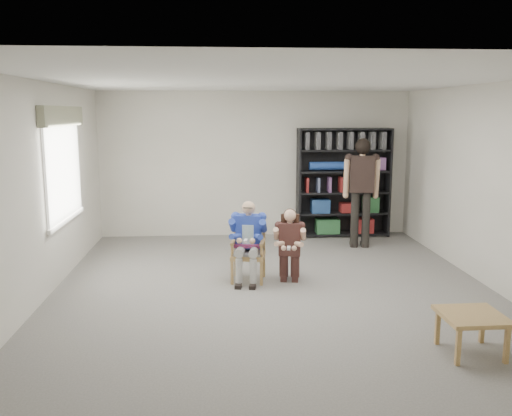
{
  "coord_description": "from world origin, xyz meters",
  "views": [
    {
      "loc": [
        -0.76,
        -6.99,
        2.4
      ],
      "look_at": [
        -0.2,
        0.6,
        1.05
      ],
      "focal_mm": 38.0,
      "sensor_mm": 36.0,
      "label": 1
    }
  ],
  "objects_px": {
    "armchair": "(248,250)",
    "kneeling_woman": "(290,246)",
    "bookshelf": "(343,183)",
    "standing_man": "(361,194)",
    "seated_man": "(248,241)",
    "side_table": "(471,334)"
  },
  "relations": [
    {
      "from": "kneeling_woman",
      "to": "standing_man",
      "type": "relative_size",
      "value": 0.55
    },
    {
      "from": "standing_man",
      "to": "side_table",
      "type": "xyz_separation_m",
      "value": [
        -0.03,
        -4.39,
        -0.76
      ]
    },
    {
      "from": "armchair",
      "to": "standing_man",
      "type": "height_order",
      "value": "standing_man"
    },
    {
      "from": "bookshelf",
      "to": "armchair",
      "type": "bearing_deg",
      "value": -126.13
    },
    {
      "from": "kneeling_woman",
      "to": "standing_man",
      "type": "height_order",
      "value": "standing_man"
    },
    {
      "from": "armchair",
      "to": "bookshelf",
      "type": "distance_m",
      "value": 3.47
    },
    {
      "from": "seated_man",
      "to": "side_table",
      "type": "xyz_separation_m",
      "value": [
        2.09,
        -2.56,
        -0.38
      ]
    },
    {
      "from": "armchair",
      "to": "bookshelf",
      "type": "bearing_deg",
      "value": 63.68
    },
    {
      "from": "side_table",
      "to": "kneeling_woman",
      "type": "bearing_deg",
      "value": 121.75
    },
    {
      "from": "armchair",
      "to": "kneeling_woman",
      "type": "relative_size",
      "value": 0.84
    },
    {
      "from": "armchair",
      "to": "seated_man",
      "type": "relative_size",
      "value": 0.77
    },
    {
      "from": "seated_man",
      "to": "armchair",
      "type": "bearing_deg",
      "value": 0.0
    },
    {
      "from": "standing_man",
      "to": "seated_man",
      "type": "bearing_deg",
      "value": -132.63
    },
    {
      "from": "bookshelf",
      "to": "side_table",
      "type": "bearing_deg",
      "value": -89.23
    },
    {
      "from": "seated_man",
      "to": "bookshelf",
      "type": "xyz_separation_m",
      "value": [
        2.02,
        2.76,
        0.46
      ]
    },
    {
      "from": "kneeling_woman",
      "to": "side_table",
      "type": "distance_m",
      "value": 2.89
    },
    {
      "from": "armchair",
      "to": "seated_man",
      "type": "bearing_deg",
      "value": 0.0
    },
    {
      "from": "armchair",
      "to": "kneeling_woman",
      "type": "xyz_separation_m",
      "value": [
        0.58,
        -0.12,
        0.09
      ]
    },
    {
      "from": "side_table",
      "to": "seated_man",
      "type": "bearing_deg",
      "value": 129.23
    },
    {
      "from": "bookshelf",
      "to": "standing_man",
      "type": "bearing_deg",
      "value": -83.76
    },
    {
      "from": "side_table",
      "to": "standing_man",
      "type": "bearing_deg",
      "value": 89.6
    },
    {
      "from": "armchair",
      "to": "seated_man",
      "type": "distance_m",
      "value": 0.14
    }
  ]
}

